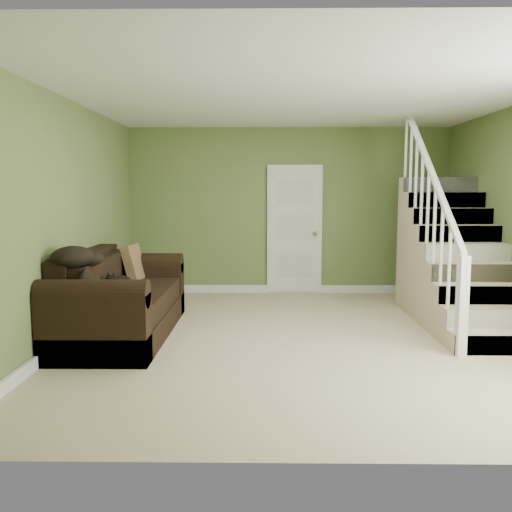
{
  "coord_description": "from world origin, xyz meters",
  "views": [
    {
      "loc": [
        -0.4,
        -5.82,
        1.62
      ],
      "look_at": [
        -0.48,
        0.37,
        0.87
      ],
      "focal_mm": 38.0,
      "sensor_mm": 36.0,
      "label": 1
    }
  ],
  "objects_px": {
    "side_table": "(130,290)",
    "banana": "(137,291)",
    "sofa": "(118,304)",
    "cat": "(120,284)"
  },
  "relations": [
    {
      "from": "sofa",
      "to": "side_table",
      "type": "bearing_deg",
      "value": 97.37
    },
    {
      "from": "sofa",
      "to": "banana",
      "type": "distance_m",
      "value": 0.38
    },
    {
      "from": "side_table",
      "to": "sofa",
      "type": "bearing_deg",
      "value": -82.63
    },
    {
      "from": "sofa",
      "to": "cat",
      "type": "distance_m",
      "value": 0.28
    },
    {
      "from": "sofa",
      "to": "cat",
      "type": "height_order",
      "value": "sofa"
    },
    {
      "from": "side_table",
      "to": "banana",
      "type": "height_order",
      "value": "side_table"
    },
    {
      "from": "sofa",
      "to": "cat",
      "type": "relative_size",
      "value": 4.63
    },
    {
      "from": "sofa",
      "to": "banana",
      "type": "bearing_deg",
      "value": -37.2
    },
    {
      "from": "side_table",
      "to": "banana",
      "type": "distance_m",
      "value": 1.4
    },
    {
      "from": "sofa",
      "to": "banana",
      "type": "height_order",
      "value": "sofa"
    }
  ]
}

